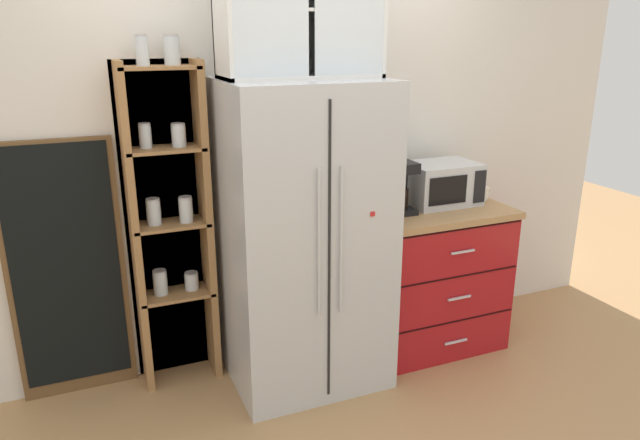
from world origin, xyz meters
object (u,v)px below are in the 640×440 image
object	(u,v)px
refrigerator	(304,237)
mug_cream	(482,193)
bottle_green	(436,189)
microwave	(441,183)
chalkboard_menu	(67,272)
coffee_maker	(396,186)

from	to	relation	value
refrigerator	mug_cream	world-z (taller)	refrigerator
mug_cream	bottle_green	xyz separation A→B (m)	(-0.37, -0.03, 0.07)
microwave	mug_cream	distance (m)	0.31
refrigerator	bottle_green	bearing A→B (deg)	3.02
microwave	mug_cream	size ratio (longest dim) A/B	3.70
refrigerator	microwave	xyz separation A→B (m)	(0.96, 0.10, 0.19)
refrigerator	chalkboard_menu	bearing A→B (deg)	164.95
refrigerator	mug_cream	bearing A→B (deg)	3.30
microwave	chalkboard_menu	distance (m)	2.23
refrigerator	microwave	bearing A→B (deg)	5.88
bottle_green	coffee_maker	bearing A→B (deg)	177.90
refrigerator	mug_cream	size ratio (longest dim) A/B	14.51
coffee_maker	bottle_green	xyz separation A→B (m)	(0.27, -0.01, -0.04)
bottle_green	chalkboard_menu	distance (m)	2.17
coffee_maker	mug_cream	bearing A→B (deg)	1.40
coffee_maker	microwave	bearing A→B (deg)	6.95
chalkboard_menu	coffee_maker	bearing A→B (deg)	-8.46
refrigerator	bottle_green	world-z (taller)	refrigerator
refrigerator	bottle_green	size ratio (longest dim) A/B	6.72
mug_cream	chalkboard_menu	xyz separation A→B (m)	(-2.50, 0.26, -0.24)
bottle_green	chalkboard_menu	size ratio (longest dim) A/B	0.18
mug_cream	chalkboard_menu	size ratio (longest dim) A/B	0.08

